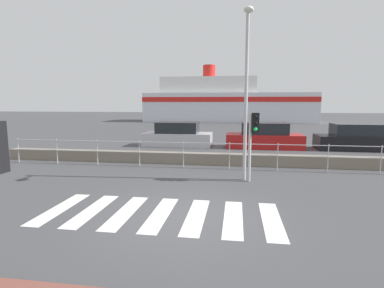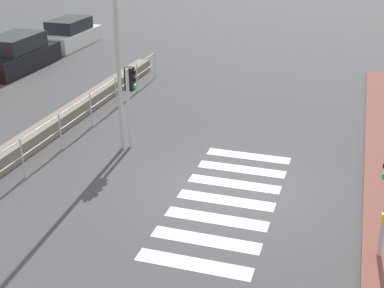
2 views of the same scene
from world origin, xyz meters
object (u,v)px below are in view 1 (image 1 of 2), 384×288
object	(u,v)px
streetlamp	(247,77)
parked_car_silver	(178,136)
traffic_light_far	(253,131)
parked_car_black	(356,139)
ferry_boat	(225,103)
parked_car_red	(264,137)

from	to	relation	value
streetlamp	parked_car_silver	bearing A→B (deg)	116.16
traffic_light_far	parked_car_silver	size ratio (longest dim) A/B	0.56
traffic_light_far	parked_car_black	size ratio (longest dim) A/B	0.54
ferry_boat	streetlamp	bearing A→B (deg)	-86.42
ferry_boat	parked_car_silver	distance (m)	26.03
ferry_boat	traffic_light_far	bearing A→B (deg)	-85.96
traffic_light_far	streetlamp	distance (m)	1.87
streetlamp	ferry_boat	size ratio (longest dim) A/B	0.24
parked_car_silver	traffic_light_far	bearing A→B (deg)	-62.39
traffic_light_far	streetlamp	size ratio (longest dim) A/B	0.41
streetlamp	parked_car_red	bearing A→B (deg)	80.46
parked_car_silver	parked_car_black	size ratio (longest dim) A/B	0.97
ferry_boat	parked_car_red	size ratio (longest dim) A/B	5.26
ferry_boat	parked_car_silver	world-z (taller)	ferry_boat
streetlamp	parked_car_silver	world-z (taller)	streetlamp
traffic_light_far	ferry_boat	bearing A→B (deg)	94.04
traffic_light_far	parked_car_black	bearing A→B (deg)	52.21
parked_car_silver	parked_car_red	xyz separation A→B (m)	(5.40, 0.00, 0.01)
ferry_boat	parked_car_black	size ratio (longest dim) A/B	5.41
parked_car_silver	parked_car_black	xyz separation A→B (m)	(10.68, 0.00, -0.00)
traffic_light_far	parked_car_silver	world-z (taller)	traffic_light_far
parked_car_silver	ferry_boat	bearing A→B (deg)	85.81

